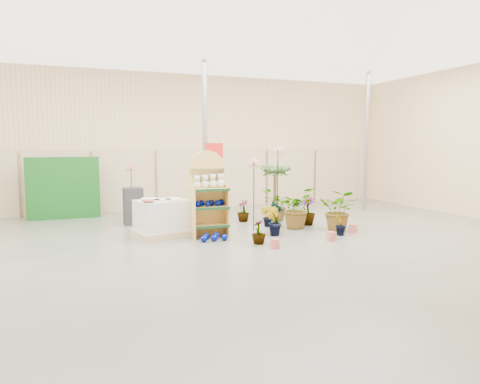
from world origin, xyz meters
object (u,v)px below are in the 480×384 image
object	(u,v)px
display_shelf	(208,197)
potted_plant_2	(296,208)
bird_table_front	(254,162)
pallet_stack	(162,218)

from	to	relation	value
display_shelf	potted_plant_2	world-z (taller)	display_shelf
bird_table_front	potted_plant_2	xyz separation A→B (m)	(1.15, -0.05, -1.20)
display_shelf	pallet_stack	world-z (taller)	display_shelf
display_shelf	pallet_stack	xyz separation A→B (m)	(-1.03, 0.37, -0.50)
pallet_stack	potted_plant_2	world-z (taller)	potted_plant_2
display_shelf	pallet_stack	bearing A→B (deg)	164.61
potted_plant_2	bird_table_front	bearing A→B (deg)	177.38
display_shelf	pallet_stack	distance (m)	1.21
display_shelf	bird_table_front	world-z (taller)	display_shelf
potted_plant_2	display_shelf	bearing A→B (deg)	-177.02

